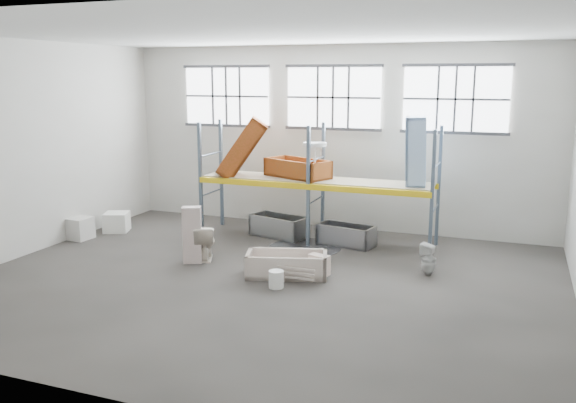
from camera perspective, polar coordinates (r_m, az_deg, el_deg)
The scene contains 33 objects.
floor at distance 12.66m, azimuth -2.44°, elevation -7.74°, with size 12.00×10.00×0.10m, color #4D4742.
ceiling at distance 11.97m, azimuth -2.66°, elevation 15.94°, with size 12.00×10.00×0.10m, color silver.
wall_back at distance 16.78m, azimuth 4.34°, elevation 5.99°, with size 12.00×0.10×5.00m, color #B8B5AB.
wall_front at distance 7.76m, azimuth -17.48°, elevation -1.24°, with size 12.00×0.10×5.00m, color #ADAAA0.
wall_left at distance 15.47m, azimuth -23.66°, elevation 4.56°, with size 0.10×10.00×5.00m, color #A9A69C.
window_left at distance 17.78m, azimuth -5.79°, elevation 9.84°, with size 2.60×0.04×1.60m, color white.
window_mid at distance 16.60m, azimuth 4.29°, elevation 9.74°, with size 2.60×0.04×1.60m, color white.
window_right at distance 15.98m, azimuth 15.50°, elevation 9.28°, with size 2.60×0.04×1.60m, color white.
rack_upright_la at distance 16.10m, azimuth -8.24°, elevation 2.07°, with size 0.08×0.08×3.00m, color slate.
rack_upright_lb at distance 17.14m, azimuth -6.30°, elevation 2.71°, with size 0.08×0.08×3.00m, color slate.
rack_upright_ma at distance 14.89m, azimuth 1.92°, elevation 1.40°, with size 0.08×0.08×3.00m, color slate.
rack_upright_mb at distance 16.01m, azimuth 3.31°, elevation 2.12°, with size 0.08×0.08×3.00m, color slate.
rack_upright_ra at distance 14.22m, azimuth 13.43°, elevation 0.59°, with size 0.08×0.08×3.00m, color slate.
rack_upright_rb at distance 15.39m, azimuth 14.02°, elevation 1.40°, with size 0.08×0.08×3.00m, color slate.
rack_beam_front at distance 14.89m, azimuth 1.92°, elevation 1.40°, with size 6.00×0.10×0.14m, color yellow.
rack_beam_back at distance 16.01m, azimuth 3.31°, elevation 2.12°, with size 6.00×0.10×0.14m, color yellow.
shelf_deck at distance 15.43m, azimuth 2.64°, elevation 2.07°, with size 5.90×1.10×0.03m, color gray.
wet_patch at distance 15.05m, azimuth 1.63°, elevation -4.35°, with size 1.80×1.80×0.00m, color black.
bathtub_beige at distance 12.91m, azimuth -0.12°, elevation -5.93°, with size 1.70×0.80×0.50m, color beige, non-canonical shape.
cistern_spare at distance 12.80m, azimuth 2.96°, elevation -5.96°, with size 0.44×0.21×0.42m, color beige.
sink_in_tub at distance 12.85m, azimuth 0.00°, elevation -6.44°, with size 0.39×0.39×0.13m, color silver.
toilet_beige at distance 14.14m, azimuth -7.79°, elevation -3.80°, with size 0.46×0.80×0.82m, color #F3E3CE.
cistern_tall at distance 13.86m, azimuth -9.01°, elevation -3.13°, with size 0.42×0.27×1.30m, color #C5ADA7.
toilet_white at distance 13.28m, azimuth 13.10°, elevation -5.30°, with size 0.31×0.32×0.70m, color silver.
steel_tub_left at distance 16.03m, azimuth -0.83°, elevation -2.32°, with size 1.52×0.71×0.56m, color #B0B4B7, non-canonical shape.
steel_tub_right at distance 15.29m, azimuth 5.50°, elevation -3.15°, with size 1.40×0.65×0.51m, color #A2A3A9, non-canonical shape.
rust_tub_flat at distance 15.69m, azimuth 0.91°, elevation 3.12°, with size 1.73×0.81×0.49m, color #933509, non-canonical shape.
rust_tub_tilted at distance 16.03m, azimuth -4.35°, elevation 4.99°, with size 1.72×0.80×0.48m, color #9B381A, non-canonical shape.
sink_on_shelf at distance 15.11m, azimuth 2.54°, elevation 3.83°, with size 0.58×0.45×0.51m, color white.
blue_tub_upright at distance 14.80m, azimuth 11.96°, elevation 4.60°, with size 1.66×0.78×0.47m, color #9DBFE9, non-canonical shape.
bucket at distance 12.22m, azimuth -1.12°, elevation -7.33°, with size 0.30×0.30×0.35m, color white.
carton_near at distance 16.71m, azimuth -19.16°, elevation -2.37°, with size 0.66×0.57×0.57m, color beige.
carton_far at distance 17.19m, azimuth -15.83°, elevation -1.86°, with size 0.62×0.62×0.52m, color white.
Camera 1 is at (4.74, -10.96, 4.17)m, focal length 37.75 mm.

